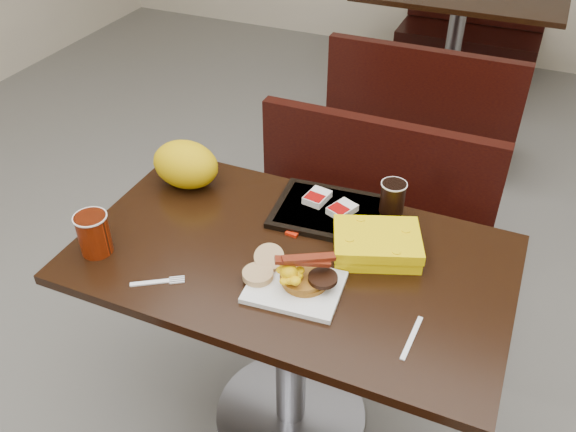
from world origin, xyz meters
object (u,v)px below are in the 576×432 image
at_px(table_far, 452,52).
at_px(knife, 412,338).
at_px(bench_near_n, 359,224).
at_px(pancake_stack, 305,278).
at_px(coffee_cup_near, 94,234).
at_px(coffee_cup_far, 393,198).
at_px(clamshell, 377,244).
at_px(table_near, 291,345).
at_px(paper_bag, 186,164).
at_px(tray, 334,213).
at_px(hashbrown_sleeve_left, 317,197).
at_px(hashbrown_sleeve_right, 342,209).
at_px(platter, 295,287).
at_px(fork, 150,283).
at_px(bench_far_s, 427,100).

height_order(table_far, knife, knife).
height_order(bench_near_n, pancake_stack, pancake_stack).
relative_size(bench_near_n, table_far, 0.83).
bearing_deg(coffee_cup_near, coffee_cup_far, 34.28).
bearing_deg(clamshell, table_near, -175.12).
xyz_separation_m(coffee_cup_far, paper_bag, (-0.65, -0.09, 0.01)).
distance_m(pancake_stack, tray, 0.32).
bearing_deg(table_far, tray, -88.86).
relative_size(coffee_cup_near, coffee_cup_far, 1.22).
height_order(table_far, hashbrown_sleeve_left, hashbrown_sleeve_left).
distance_m(hashbrown_sleeve_right, paper_bag, 0.52).
xyz_separation_m(table_near, platter, (0.06, -0.12, 0.38)).
distance_m(bench_near_n, coffee_cup_near, 1.12).
height_order(knife, coffee_cup_far, coffee_cup_far).
bearing_deg(clamshell, coffee_cup_far, 72.35).
height_order(platter, fork, platter).
height_order(coffee_cup_far, clamshell, coffee_cup_far).
relative_size(bench_far_s, paper_bag, 4.60).
bearing_deg(coffee_cup_far, bench_far_s, 97.19).
height_order(platter, paper_bag, paper_bag).
relative_size(table_near, bench_near_n, 1.20).
distance_m(table_far, coffee_cup_far, 2.37).
bearing_deg(coffee_cup_near, pancake_stack, 9.57).
bearing_deg(coffee_cup_far, pancake_stack, -107.75).
bearing_deg(tray, fork, -130.93).
distance_m(hashbrown_sleeve_left, paper_bag, 0.43).
bearing_deg(hashbrown_sleeve_left, coffee_cup_far, 17.90).
height_order(bench_far_s, knife, knife).
height_order(knife, hashbrown_sleeve_right, hashbrown_sleeve_right).
xyz_separation_m(pancake_stack, hashbrown_sleeve_left, (-0.10, 0.35, 0.00)).
relative_size(table_far, tray, 3.32).
bearing_deg(paper_bag, table_near, -23.27).
xyz_separation_m(knife, paper_bag, (-0.83, 0.36, 0.07)).
bearing_deg(hashbrown_sleeve_left, table_far, 98.58).
distance_m(table_near, bench_far_s, 1.90).
height_order(pancake_stack, coffee_cup_near, coffee_cup_near).
bearing_deg(hashbrown_sleeve_left, pancake_stack, -64.83).
distance_m(platter, clamshell, 0.27).
bearing_deg(tray, coffee_cup_near, -147.60).
bearing_deg(hashbrown_sleeve_right, paper_bag, -153.89).
bearing_deg(bench_near_n, hashbrown_sleeve_right, -81.58).
xyz_separation_m(platter, coffee_cup_near, (-0.57, -0.08, 0.05)).
xyz_separation_m(table_far, tray, (0.05, -2.38, 0.38)).
distance_m(bench_near_n, platter, 0.91).
height_order(platter, coffee_cup_far, coffee_cup_far).
bearing_deg(bench_near_n, paper_bag, -131.18).
bearing_deg(table_near, clamshell, 25.46).
distance_m(coffee_cup_near, hashbrown_sleeve_right, 0.71).
xyz_separation_m(table_far, hashbrown_sleeve_left, (-0.02, -2.35, 0.40)).
distance_m(knife, tray, 0.51).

